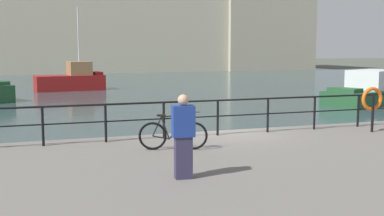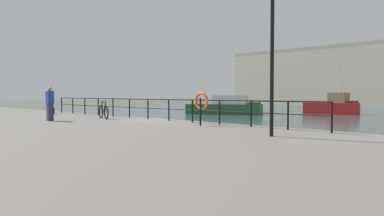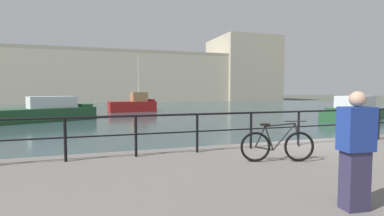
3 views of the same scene
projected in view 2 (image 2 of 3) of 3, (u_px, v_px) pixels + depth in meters
name	position (u px, v px, depth m)	size (l,w,h in m)	color
ground_plane	(164.00, 135.00, 19.78)	(240.00, 240.00, 0.00)	#4C5147
water_basin	(371.00, 114.00, 41.09)	(80.00, 60.00, 0.01)	#33474C
quay_promenade	(44.00, 136.00, 15.18)	(56.00, 13.00, 0.84)	slate
moored_blue_motorboat	(333.00, 106.00, 40.01)	(5.63, 2.91, 6.68)	maroon
moored_red_daysailer	(226.00, 107.00, 39.82)	(8.27, 5.37, 2.03)	#23512D
quay_railing	(148.00, 105.00, 19.50)	(19.99, 0.07, 1.08)	black
parked_bicycle	(104.00, 112.00, 19.72)	(1.71, 0.56, 0.98)	black
mooring_bollard	(52.00, 111.00, 24.31)	(0.32, 0.32, 0.44)	black
life_ring_stand	(201.00, 102.00, 15.47)	(0.75, 0.16, 1.40)	black
quay_lamp_post	(272.00, 33.00, 11.41)	(0.32, 0.32, 5.06)	black
standing_person	(50.00, 103.00, 18.22)	(0.47, 0.33, 1.69)	#332D4C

